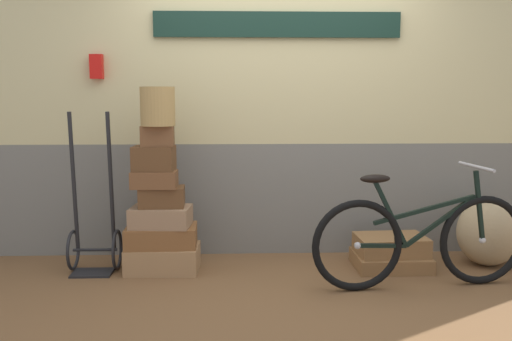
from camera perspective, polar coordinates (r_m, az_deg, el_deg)
name	(u,v)px	position (r m, az deg, el deg)	size (l,w,h in m)	color
ground	(284,286)	(4.25, 2.92, -11.78)	(8.83, 5.20, 0.06)	brown
station_building	(278,106)	(4.84, 2.28, 6.65)	(6.83, 0.74, 2.58)	slate
suitcase_0	(163,258)	(4.51, -9.57, -8.92)	(0.57, 0.36, 0.20)	#9E754C
suitcase_1	(162,236)	(4.48, -9.71, -6.66)	(0.55, 0.35, 0.16)	brown
suitcase_2	(161,217)	(4.43, -9.77, -4.70)	(0.46, 0.30, 0.16)	#937051
suitcase_3	(162,197)	(4.40, -9.66, -2.69)	(0.35, 0.23, 0.16)	brown
suitcase_4	(154,179)	(4.36, -10.43, -0.90)	(0.35, 0.22, 0.13)	brown
suitcase_5	(154,158)	(4.37, -10.48, 1.24)	(0.31, 0.22, 0.19)	brown
suitcase_6	(158,136)	(4.35, -10.11, 3.53)	(0.25, 0.17, 0.16)	brown
suitcase_7	(390,261)	(4.67, 13.68, -9.00)	(0.58, 0.46, 0.11)	olive
suitcase_8	(391,245)	(4.63, 13.73, -7.46)	(0.55, 0.36, 0.15)	olive
wicker_basket	(158,106)	(4.31, -10.10, 6.53)	(0.26, 0.26, 0.30)	#A8844C
luggage_trolley	(94,236)	(4.60, -16.34, -6.46)	(0.38, 0.38, 1.26)	black
burlap_sack	(489,232)	(4.93, 22.90, -5.83)	(0.52, 0.44, 0.56)	tan
bicycle	(421,240)	(4.19, 16.59, -6.86)	(1.62, 0.46, 0.89)	black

